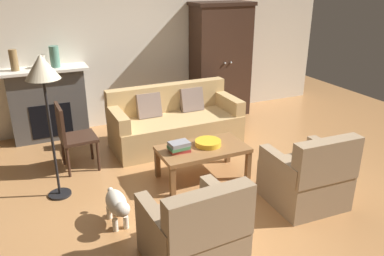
{
  "coord_description": "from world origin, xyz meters",
  "views": [
    {
      "loc": [
        -1.87,
        -3.77,
        2.41
      ],
      "look_at": [
        0.06,
        0.49,
        0.55
      ],
      "focal_mm": 36.09,
      "sensor_mm": 36.0,
      "label": 1
    }
  ],
  "objects_px": {
    "dog": "(117,204)",
    "armchair_near_right": "(307,178)",
    "mantel_vase_bronze": "(14,60)",
    "fireplace": "(48,103)",
    "armoire": "(220,60)",
    "mantel_vase_cream": "(42,62)",
    "mantel_vase_jade": "(55,57)",
    "coffee_table": "(203,151)",
    "book_stack": "(179,147)",
    "floor_lamp": "(43,76)",
    "armchair_near_left": "(194,234)",
    "side_chair_wooden": "(71,133)",
    "couch": "(175,124)",
    "fruit_bowl": "(208,143)"
  },
  "relations": [
    {
      "from": "fireplace",
      "to": "armoire",
      "type": "height_order",
      "value": "armoire"
    },
    {
      "from": "armoire",
      "to": "armchair_near_right",
      "type": "bearing_deg",
      "value": -100.21
    },
    {
      "from": "mantel_vase_bronze",
      "to": "side_chair_wooden",
      "type": "bearing_deg",
      "value": -66.59
    },
    {
      "from": "armoire",
      "to": "mantel_vase_cream",
      "type": "bearing_deg",
      "value": 178.83
    },
    {
      "from": "fruit_bowl",
      "to": "floor_lamp",
      "type": "distance_m",
      "value": 2.07
    },
    {
      "from": "coffee_table",
      "to": "side_chair_wooden",
      "type": "height_order",
      "value": "side_chair_wooden"
    },
    {
      "from": "fireplace",
      "to": "side_chair_wooden",
      "type": "bearing_deg",
      "value": -83.06
    },
    {
      "from": "book_stack",
      "to": "floor_lamp",
      "type": "xyz_separation_m",
      "value": [
        -1.4,
        0.3,
        0.95
      ]
    },
    {
      "from": "mantel_vase_bronze",
      "to": "armchair_near_right",
      "type": "relative_size",
      "value": 0.35
    },
    {
      "from": "coffee_table",
      "to": "side_chair_wooden",
      "type": "relative_size",
      "value": 1.22
    },
    {
      "from": "fireplace",
      "to": "couch",
      "type": "distance_m",
      "value": 1.98
    },
    {
      "from": "fruit_bowl",
      "to": "armchair_near_right",
      "type": "relative_size",
      "value": 0.37
    },
    {
      "from": "mantel_vase_jade",
      "to": "side_chair_wooden",
      "type": "height_order",
      "value": "mantel_vase_jade"
    },
    {
      "from": "armoire",
      "to": "fireplace",
      "type": "bearing_deg",
      "value": 178.49
    },
    {
      "from": "coffee_table",
      "to": "fruit_bowl",
      "type": "distance_m",
      "value": 0.13
    },
    {
      "from": "floor_lamp",
      "to": "dog",
      "type": "xyz_separation_m",
      "value": [
        0.48,
        -0.85,
        -1.19
      ]
    },
    {
      "from": "fireplace",
      "to": "book_stack",
      "type": "bearing_deg",
      "value": -59.06
    },
    {
      "from": "dog",
      "to": "couch",
      "type": "bearing_deg",
      "value": 52.27
    },
    {
      "from": "armoire",
      "to": "dog",
      "type": "xyz_separation_m",
      "value": [
        -2.58,
        -2.63,
        -0.75
      ]
    },
    {
      "from": "fireplace",
      "to": "armchair_near_left",
      "type": "height_order",
      "value": "fireplace"
    },
    {
      "from": "armoire",
      "to": "mantel_vase_jade",
      "type": "bearing_deg",
      "value": 178.76
    },
    {
      "from": "mantel_vase_jade",
      "to": "dog",
      "type": "bearing_deg",
      "value": -85.94
    },
    {
      "from": "mantel_vase_cream",
      "to": "armoire",
      "type": "bearing_deg",
      "value": -1.17
    },
    {
      "from": "floor_lamp",
      "to": "dog",
      "type": "bearing_deg",
      "value": -60.54
    },
    {
      "from": "couch",
      "to": "mantel_vase_bronze",
      "type": "xyz_separation_m",
      "value": [
        -2.07,
        0.98,
        0.96
      ]
    },
    {
      "from": "couch",
      "to": "armchair_near_left",
      "type": "height_order",
      "value": "armchair_near_left"
    },
    {
      "from": "coffee_table",
      "to": "book_stack",
      "type": "xyz_separation_m",
      "value": [
        -0.31,
        0.01,
        0.12
      ]
    },
    {
      "from": "fireplace",
      "to": "mantel_vase_cream",
      "type": "xyz_separation_m",
      "value": [
        0.0,
        -0.02,
        0.65
      ]
    },
    {
      "from": "dog",
      "to": "armchair_near_right",
      "type": "bearing_deg",
      "value": -13.04
    },
    {
      "from": "fireplace",
      "to": "coffee_table",
      "type": "bearing_deg",
      "value": -53.48
    },
    {
      "from": "mantel_vase_cream",
      "to": "mantel_vase_jade",
      "type": "bearing_deg",
      "value": 0.0
    },
    {
      "from": "couch",
      "to": "dog",
      "type": "bearing_deg",
      "value": -127.73
    },
    {
      "from": "book_stack",
      "to": "couch",
      "type": "bearing_deg",
      "value": 70.73
    },
    {
      "from": "mantel_vase_cream",
      "to": "mantel_vase_jade",
      "type": "relative_size",
      "value": 0.62
    },
    {
      "from": "couch",
      "to": "fruit_bowl",
      "type": "distance_m",
      "value": 1.13
    },
    {
      "from": "book_stack",
      "to": "armchair_near_right",
      "type": "distance_m",
      "value": 1.52
    },
    {
      "from": "coffee_table",
      "to": "armchair_near_left",
      "type": "distance_m",
      "value": 1.59
    },
    {
      "from": "book_stack",
      "to": "dog",
      "type": "bearing_deg",
      "value": -148.74
    },
    {
      "from": "mantel_vase_bronze",
      "to": "mantel_vase_jade",
      "type": "xyz_separation_m",
      "value": [
        0.56,
        0.0,
        0.01
      ]
    },
    {
      "from": "mantel_vase_bronze",
      "to": "mantel_vase_jade",
      "type": "bearing_deg",
      "value": 0.0
    },
    {
      "from": "mantel_vase_cream",
      "to": "dog",
      "type": "bearing_deg",
      "value": -82.15
    },
    {
      "from": "armoire",
      "to": "side_chair_wooden",
      "type": "height_order",
      "value": "armoire"
    },
    {
      "from": "book_stack",
      "to": "armchair_near_left",
      "type": "distance_m",
      "value": 1.49
    },
    {
      "from": "armchair_near_right",
      "to": "floor_lamp",
      "type": "relative_size",
      "value": 0.53
    },
    {
      "from": "fruit_bowl",
      "to": "mantel_vase_bronze",
      "type": "height_order",
      "value": "mantel_vase_bronze"
    },
    {
      "from": "mantel_vase_cream",
      "to": "dog",
      "type": "relative_size",
      "value": 0.34
    },
    {
      "from": "side_chair_wooden",
      "to": "couch",
      "type": "bearing_deg",
      "value": 9.06
    },
    {
      "from": "book_stack",
      "to": "dog",
      "type": "distance_m",
      "value": 1.1
    },
    {
      "from": "fireplace",
      "to": "mantel_vase_bronze",
      "type": "height_order",
      "value": "mantel_vase_bronze"
    },
    {
      "from": "mantel_vase_bronze",
      "to": "fireplace",
      "type": "bearing_deg",
      "value": 2.7
    }
  ]
}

